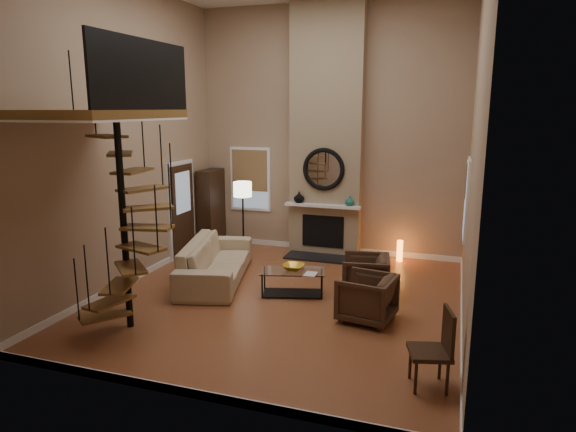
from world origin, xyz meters
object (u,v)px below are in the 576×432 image
(coffee_table, at_px, (292,279))
(side_chair, at_px, (437,346))
(armchair_near, at_px, (370,276))
(accent_lamp, at_px, (400,251))
(hutch, at_px, (211,207))
(sofa, at_px, (215,260))
(floor_lamp, at_px, (243,195))
(armchair_far, at_px, (371,299))

(coffee_table, xyz_separation_m, side_chair, (2.57, -2.37, 0.24))
(armchair_near, xyz_separation_m, coffee_table, (-1.31, -0.41, -0.07))
(armchair_near, xyz_separation_m, accent_lamp, (0.28, 2.18, -0.10))
(hutch, xyz_separation_m, sofa, (1.24, -2.28, -0.55))
(hutch, distance_m, accent_lamp, 4.53)
(side_chair, bearing_deg, floor_lamp, 135.96)
(armchair_far, xyz_separation_m, floor_lamp, (-3.23, 2.45, 1.06))
(sofa, relative_size, armchair_near, 3.20)
(armchair_far, distance_m, accent_lamp, 3.27)
(hutch, distance_m, coffee_table, 3.92)
(armchair_near, xyz_separation_m, side_chair, (1.26, -2.78, 0.17))
(floor_lamp, bearing_deg, armchair_near, -24.23)
(hutch, bearing_deg, armchair_near, -27.10)
(coffee_table, bearing_deg, sofa, 170.56)
(coffee_table, bearing_deg, hutch, 138.47)
(armchair_far, xyz_separation_m, side_chair, (1.05, -1.69, 0.17))
(floor_lamp, bearing_deg, side_chair, -44.04)
(sofa, distance_m, armchair_far, 3.31)
(sofa, bearing_deg, armchair_near, -102.14)
(sofa, bearing_deg, side_chair, -136.85)
(coffee_table, xyz_separation_m, accent_lamp, (1.59, 2.59, -0.03))
(hutch, xyz_separation_m, armchair_far, (4.40, -3.24, -0.60))
(armchair_near, height_order, side_chair, side_chair)
(armchair_near, height_order, armchair_far, armchair_far)
(sofa, xyz_separation_m, armchair_near, (2.96, 0.14, -0.04))
(floor_lamp, bearing_deg, sofa, -87.65)
(sofa, xyz_separation_m, side_chair, (4.22, -2.64, 0.13))
(sofa, height_order, coffee_table, sofa)
(coffee_table, distance_m, side_chair, 3.50)
(armchair_near, bearing_deg, armchair_far, 1.85)
(armchair_near, bearing_deg, accent_lamp, 163.76)
(hutch, xyz_separation_m, side_chair, (5.45, -4.93, -0.42))
(armchair_near, bearing_deg, sofa, -96.31)
(armchair_near, height_order, floor_lamp, floor_lamp)
(hutch, height_order, coffee_table, hutch)
(hutch, bearing_deg, accent_lamp, 0.45)
(sofa, bearing_deg, floor_lamp, -12.43)
(sofa, distance_m, coffee_table, 1.68)
(hutch, distance_m, armchair_far, 5.50)
(armchair_near, height_order, accent_lamp, armchair_near)
(floor_lamp, distance_m, accent_lamp, 3.60)
(floor_lamp, xyz_separation_m, accent_lamp, (3.30, 0.82, -1.16))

